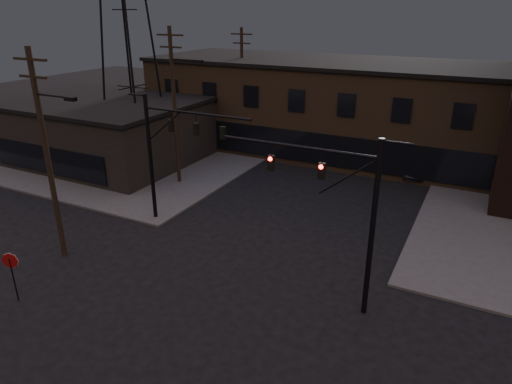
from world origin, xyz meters
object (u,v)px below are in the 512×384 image
at_px(traffic_signal_near, 347,206).
at_px(car_crossing, 416,167).
at_px(traffic_signal_far, 166,146).
at_px(stop_sign, 11,266).

xyz_separation_m(traffic_signal_near, car_crossing, (0.14, 19.54, -4.21)).
height_order(traffic_signal_near, car_crossing, traffic_signal_near).
relative_size(traffic_signal_far, car_crossing, 1.84).
relative_size(stop_sign, car_crossing, 0.57).
bearing_deg(stop_sign, car_crossing, 62.58).
distance_m(traffic_signal_near, stop_sign, 15.17).
height_order(stop_sign, car_crossing, stop_sign).
xyz_separation_m(stop_sign, car_crossing, (13.50, 26.02, -1.13)).
height_order(traffic_signal_far, car_crossing, traffic_signal_far).
relative_size(traffic_signal_far, stop_sign, 3.23).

